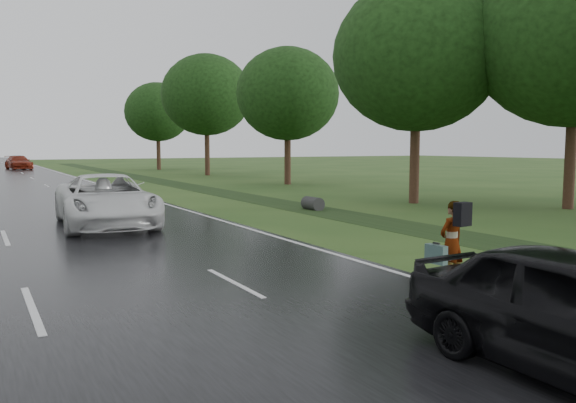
# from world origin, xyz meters

# --- Properties ---
(ground) EXTENTS (220.00, 220.00, 0.00)m
(ground) POSITION_xyz_m (0.00, 0.00, 0.00)
(ground) COLOR #274719
(ground) RESTS_ON ground
(edge_stripe_east) EXTENTS (0.12, 180.00, 0.01)m
(edge_stripe_east) POSITION_xyz_m (6.75, 45.00, 0.04)
(edge_stripe_east) COLOR silver
(edge_stripe_east) RESTS_ON road
(drainage_ditch) EXTENTS (2.20, 120.00, 0.56)m
(drainage_ditch) POSITION_xyz_m (11.50, 18.71, 0.04)
(drainage_ditch) COLOR black
(drainage_ditch) RESTS_ON ground
(tree_east_b) EXTENTS (7.60, 7.60, 10.11)m
(tree_east_b) POSITION_xyz_m (17.00, 10.00, 6.68)
(tree_east_b) COLOR #3C2418
(tree_east_b) RESTS_ON ground
(tree_east_c) EXTENTS (7.00, 7.00, 9.29)m
(tree_east_c) POSITION_xyz_m (18.20, 24.00, 6.14)
(tree_east_c) COLOR #3C2418
(tree_east_c) RESTS_ON ground
(tree_east_d) EXTENTS (8.00, 8.00, 10.76)m
(tree_east_d) POSITION_xyz_m (17.80, 38.00, 7.15)
(tree_east_d) COLOR #3C2418
(tree_east_d) RESTS_ON ground
(tree_east_e) EXTENTS (8.40, 8.40, 10.93)m
(tree_east_e) POSITION_xyz_m (21.00, 5.00, 7.14)
(tree_east_e) COLOR #3C2418
(tree_east_e) RESTS_ON ground
(tree_east_f) EXTENTS (7.20, 7.20, 9.62)m
(tree_east_f) POSITION_xyz_m (17.50, 52.00, 6.37)
(tree_east_f) COLOR #3C2418
(tree_east_f) RESTS_ON ground
(pedestrian) EXTENTS (0.74, 0.62, 1.59)m
(pedestrian) POSITION_xyz_m (7.18, -1.92, 0.82)
(pedestrian) COLOR #A5998C
(pedestrian) RESTS_ON ground
(white_pickup) EXTENTS (3.18, 6.22, 1.68)m
(white_pickup) POSITION_xyz_m (3.00, 8.99, 0.88)
(white_pickup) COLOR silver
(white_pickup) RESTS_ON road
(far_car_red) EXTENTS (2.90, 5.52, 1.53)m
(far_car_red) POSITION_xyz_m (3.91, 59.95, 0.80)
(far_car_red) COLOR maroon
(far_car_red) RESTS_ON road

